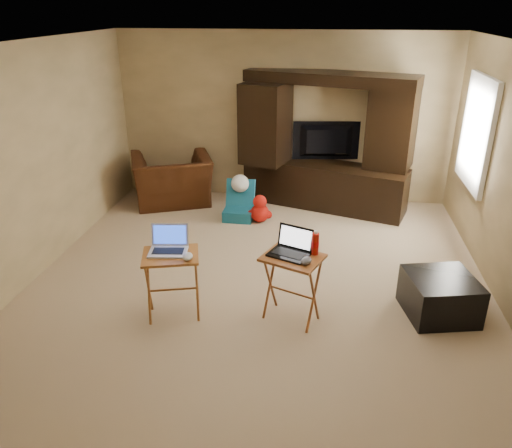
# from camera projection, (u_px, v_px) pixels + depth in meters

# --- Properties ---
(floor) EXTENTS (5.50, 5.50, 0.00)m
(floor) POSITION_uv_depth(u_px,v_px,m) (259.00, 282.00, 5.53)
(floor) COLOR #C8AF8A
(floor) RESTS_ON ground
(ceiling) EXTENTS (5.50, 5.50, 0.00)m
(ceiling) POSITION_uv_depth(u_px,v_px,m) (259.00, 44.00, 4.52)
(ceiling) COLOR silver
(ceiling) RESTS_ON ground
(wall_back) EXTENTS (5.00, 0.00, 5.00)m
(wall_back) POSITION_uv_depth(u_px,v_px,m) (283.00, 118.00, 7.51)
(wall_back) COLOR tan
(wall_back) RESTS_ON ground
(wall_front) EXTENTS (5.00, 0.00, 5.00)m
(wall_front) POSITION_uv_depth(u_px,v_px,m) (186.00, 345.00, 2.54)
(wall_front) COLOR tan
(wall_front) RESTS_ON ground
(wall_left) EXTENTS (0.00, 5.50, 5.50)m
(wall_left) POSITION_uv_depth(u_px,v_px,m) (28.00, 165.00, 5.35)
(wall_left) COLOR tan
(wall_left) RESTS_ON ground
(window_pane) EXTENTS (0.00, 1.20, 1.20)m
(window_pane) POSITION_uv_depth(u_px,v_px,m) (478.00, 133.00, 6.05)
(window_pane) COLOR white
(window_pane) RESTS_ON ground
(window_frame) EXTENTS (0.06, 1.14, 1.34)m
(window_frame) POSITION_uv_depth(u_px,v_px,m) (477.00, 132.00, 6.05)
(window_frame) COLOR white
(window_frame) RESTS_ON ground
(entertainment_center) EXTENTS (2.48, 1.30, 1.97)m
(entertainment_center) POSITION_uv_depth(u_px,v_px,m) (327.00, 142.00, 7.24)
(entertainment_center) COLOR black
(entertainment_center) RESTS_ON floor
(television) EXTENTS (1.01, 0.27, 0.58)m
(television) POSITION_uv_depth(u_px,v_px,m) (327.00, 142.00, 7.41)
(television) COLOR black
(television) RESTS_ON entertainment_center
(recliner) EXTENTS (1.44, 1.36, 0.75)m
(recliner) POSITION_uv_depth(u_px,v_px,m) (172.00, 180.00, 7.60)
(recliner) COLOR #431F0E
(recliner) RESTS_ON floor
(child_rocker) EXTENTS (0.42, 0.48, 0.55)m
(child_rocker) POSITION_uv_depth(u_px,v_px,m) (239.00, 201.00, 7.06)
(child_rocker) COLOR #16607D
(child_rocker) RESTS_ON floor
(plush_toy) EXTENTS (0.36, 0.30, 0.40)m
(plush_toy) POSITION_uv_depth(u_px,v_px,m) (260.00, 208.00, 6.99)
(plush_toy) COLOR red
(plush_toy) RESTS_ON floor
(push_toy) EXTENTS (0.58, 0.47, 0.38)m
(push_toy) POSITION_uv_depth(u_px,v_px,m) (384.00, 205.00, 7.13)
(push_toy) COLOR blue
(push_toy) RESTS_ON floor
(ottoman) EXTENTS (0.76, 0.76, 0.41)m
(ottoman) POSITION_uv_depth(u_px,v_px,m) (440.00, 296.00, 4.90)
(ottoman) COLOR black
(ottoman) RESTS_ON floor
(tray_table_left) EXTENTS (0.61, 0.54, 0.68)m
(tray_table_left) POSITION_uv_depth(u_px,v_px,m) (173.00, 286.00, 4.82)
(tray_table_left) COLOR #A25727
(tray_table_left) RESTS_ON floor
(tray_table_right) EXTENTS (0.65, 0.59, 0.69)m
(tray_table_right) POSITION_uv_depth(u_px,v_px,m) (292.00, 288.00, 4.77)
(tray_table_right) COLOR #975924
(tray_table_right) RESTS_ON floor
(laptop_left) EXTENTS (0.39, 0.33, 0.24)m
(laptop_left) POSITION_uv_depth(u_px,v_px,m) (167.00, 241.00, 4.67)
(laptop_left) COLOR #BBBBC0
(laptop_left) RESTS_ON tray_table_left
(laptop_right) EXTENTS (0.44, 0.41, 0.24)m
(laptop_right) POSITION_uv_depth(u_px,v_px,m) (289.00, 244.00, 4.60)
(laptop_right) COLOR black
(laptop_right) RESTS_ON tray_table_right
(mouse_left) EXTENTS (0.11, 0.15, 0.06)m
(mouse_left) POSITION_uv_depth(u_px,v_px,m) (188.00, 256.00, 4.58)
(mouse_left) COLOR silver
(mouse_left) RESTS_ON tray_table_left
(mouse_right) EXTENTS (0.13, 0.16, 0.06)m
(mouse_right) POSITION_uv_depth(u_px,v_px,m) (306.00, 261.00, 4.49)
(mouse_right) COLOR #3F3F44
(mouse_right) RESTS_ON tray_table_right
(water_bottle) EXTENTS (0.07, 0.07, 0.21)m
(water_bottle) POSITION_uv_depth(u_px,v_px,m) (315.00, 244.00, 4.63)
(water_bottle) COLOR red
(water_bottle) RESTS_ON tray_table_right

